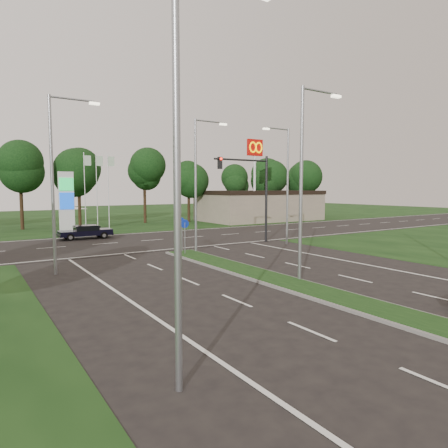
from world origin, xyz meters
TOP-DOWN VIEW (x-y plane):
  - ground at (0.00, 0.00)m, footprint 160.00×160.00m
  - verge_far at (0.00, 55.00)m, footprint 160.00×50.00m
  - cross_road at (0.00, 24.00)m, footprint 160.00×12.00m
  - median_kerb at (0.00, 4.00)m, footprint 2.00×26.00m
  - commercial_building at (22.00, 36.00)m, footprint 16.00×9.00m
  - streetlight_median_near at (1.00, 6.00)m, footprint 2.53×0.22m
  - streetlight_median_far at (1.00, 16.00)m, footprint 2.53×0.22m
  - streetlight_left_near at (-8.30, 0.00)m, footprint 2.53×0.22m
  - streetlight_left_far at (-8.30, 14.00)m, footprint 2.53×0.22m
  - streetlight_right_far at (8.80, 16.00)m, footprint 2.53×0.22m
  - traffic_signal at (7.19, 18.00)m, footprint 5.10×0.42m
  - median_signs at (0.00, 16.40)m, footprint 1.16×1.76m
  - gas_pylon at (-3.79, 33.05)m, footprint 5.80×1.26m
  - mcdonalds_sign at (18.00, 31.97)m, footprint 2.20×0.47m
  - treeline_far at (0.10, 39.93)m, footprint 6.00×6.00m
  - navy_sedan at (-3.53, 28.00)m, footprint 4.39×1.89m

SIDE VIEW (x-z plane):
  - ground at x=0.00m, z-range 0.00..0.00m
  - verge_far at x=0.00m, z-range -0.01..0.01m
  - cross_road at x=0.00m, z-range -0.01..0.01m
  - median_kerb at x=0.00m, z-range 0.00..0.12m
  - navy_sedan at x=-3.53m, z-range 0.04..1.24m
  - median_signs at x=0.00m, z-range 0.52..2.90m
  - commercial_building at x=22.00m, z-range 0.00..4.00m
  - gas_pylon at x=-3.79m, z-range -0.80..7.20m
  - traffic_signal at x=7.19m, z-range 1.15..8.15m
  - streetlight_median_near at x=1.00m, z-range 0.58..9.58m
  - streetlight_median_far at x=1.00m, z-range 0.58..9.58m
  - streetlight_left_near at x=-8.30m, z-range 0.58..9.58m
  - streetlight_left_far at x=-8.30m, z-range 0.58..9.58m
  - streetlight_right_far at x=8.80m, z-range 0.58..9.58m
  - treeline_far at x=0.10m, z-range 1.88..11.78m
  - mcdonalds_sign at x=18.00m, z-range 2.79..13.19m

